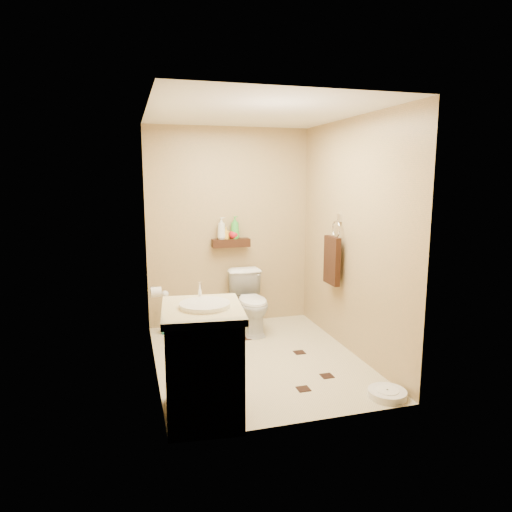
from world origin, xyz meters
name	(u,v)px	position (x,y,z in m)	size (l,w,h in m)	color
ground	(257,359)	(0.00, 0.00, 0.00)	(2.50, 2.50, 0.00)	beige
wall_back	(229,227)	(0.00, 1.25, 1.20)	(2.00, 0.04, 2.40)	#A0875B
wall_front	(307,265)	(0.00, -1.25, 1.20)	(2.00, 0.04, 2.40)	#A0875B
wall_left	(151,246)	(-1.00, 0.00, 1.20)	(0.04, 2.50, 2.40)	#A0875B
wall_right	(351,238)	(1.00, 0.00, 1.20)	(0.04, 2.50, 2.40)	#A0875B
ceiling	(258,112)	(0.00, 0.00, 2.40)	(2.00, 2.50, 0.02)	silver
wall_shelf	(231,243)	(0.00, 1.17, 1.02)	(0.46, 0.14, 0.10)	#32170D
floor_accents	(265,360)	(0.06, -0.05, 0.00)	(1.11, 1.45, 0.01)	black
toilet	(251,302)	(0.16, 0.83, 0.36)	(0.40, 0.70, 0.71)	white
vanity	(203,361)	(-0.70, -0.95, 0.45)	(0.66, 0.77, 1.00)	brown
bathroom_scale	(387,393)	(0.82, -1.07, 0.03)	(0.36, 0.36, 0.06)	silver
toilet_brush	(166,318)	(-0.82, 1.02, 0.18)	(0.12, 0.12, 0.52)	#1A6A68
towel_ring	(332,258)	(0.91, 0.25, 0.95)	(0.12, 0.30, 0.76)	silver
toilet_paper	(156,292)	(-0.94, 0.65, 0.60)	(0.12, 0.11, 0.12)	silver
bottle_a	(221,228)	(-0.11, 1.17, 1.20)	(0.10, 0.10, 0.26)	silver
bottle_b	(226,233)	(-0.06, 1.17, 1.14)	(0.07, 0.07, 0.15)	gold
bottle_c	(234,233)	(0.04, 1.17, 1.14)	(0.12, 0.12, 0.15)	red
bottle_d	(235,227)	(0.05, 1.17, 1.21)	(0.11, 0.11, 0.27)	green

